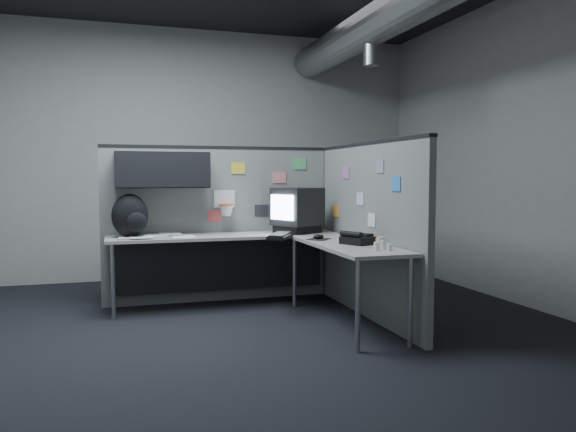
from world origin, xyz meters
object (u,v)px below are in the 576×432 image
object	(u,v)px
phone	(358,239)
backpack	(131,216)
monitor	(297,210)
keyboard	(280,236)
desk	(256,249)

from	to	relation	value
phone	backpack	bearing A→B (deg)	133.22
monitor	phone	distance (m)	1.13
monitor	keyboard	xyz separation A→B (m)	(-0.30, -0.41, -0.22)
monitor	backpack	distance (m)	1.66
backpack	keyboard	bearing A→B (deg)	-23.19
monitor	keyboard	distance (m)	0.56
keyboard	desk	bearing A→B (deg)	125.77
desk	monitor	bearing A→B (deg)	26.76
monitor	phone	bearing A→B (deg)	-61.98
monitor	keyboard	size ratio (longest dim) A/B	1.11
desk	backpack	size ratio (longest dim) A/B	5.53
desk	keyboard	bearing A→B (deg)	-37.58
keyboard	backpack	size ratio (longest dim) A/B	1.19
keyboard	phone	world-z (taller)	phone
monitor	backpack	world-z (taller)	monitor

